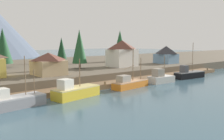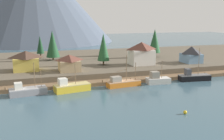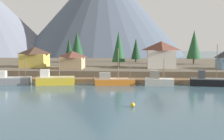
{
  "view_description": "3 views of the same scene",
  "coord_description": "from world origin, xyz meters",
  "px_view_note": "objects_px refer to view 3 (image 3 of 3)",
  "views": [
    {
      "loc": [
        -35.67,
        -39.4,
        9.82
      ],
      "look_at": [
        0.99,
        3.91,
        3.26
      ],
      "focal_mm": 40.59,
      "sensor_mm": 36.0,
      "label": 1
    },
    {
      "loc": [
        -22.35,
        -64.88,
        17.82
      ],
      "look_at": [
        -0.93,
        1.64,
        3.85
      ],
      "focal_mm": 42.15,
      "sensor_mm": 36.0,
      "label": 2
    },
    {
      "loc": [
        4.72,
        -69.3,
        10.14
      ],
      "look_at": [
        0.27,
        1.8,
        3.07
      ],
      "focal_mm": 47.62,
      "sensor_mm": 36.0,
      "label": 3
    }
  ],
  "objects_px": {
    "fishing_boat_orange": "(113,81)",
    "conifer_back_left": "(194,44)",
    "house_tan": "(73,60)",
    "channel_buoy": "(133,105)",
    "fishing_boat_black": "(210,81)",
    "conifer_mid_right": "(77,45)",
    "fishing_boat_grey": "(11,80)",
    "house_yellow": "(35,57)",
    "fishing_boat_yellow": "(54,80)",
    "house_white": "(161,54)",
    "conifer_near_right": "(136,49)",
    "fishing_boat_white": "(158,80)",
    "conifer_near_left": "(119,47)",
    "conifer_mid_left": "(69,47)"
  },
  "relations": [
    {
      "from": "house_tan",
      "to": "conifer_near_right",
      "type": "bearing_deg",
      "value": 55.89
    },
    {
      "from": "house_tan",
      "to": "conifer_back_left",
      "type": "xyz_separation_m",
      "value": [
        36.23,
        17.26,
        3.94
      ]
    },
    {
      "from": "house_tan",
      "to": "channel_buoy",
      "type": "distance_m",
      "value": 39.11
    },
    {
      "from": "house_tan",
      "to": "channel_buoy",
      "type": "height_order",
      "value": "house_tan"
    },
    {
      "from": "fishing_boat_yellow",
      "to": "conifer_near_left",
      "type": "xyz_separation_m",
      "value": [
        14.03,
        20.05,
        7.2
      ]
    },
    {
      "from": "conifer_back_left",
      "to": "house_tan",
      "type": "bearing_deg",
      "value": -154.53
    },
    {
      "from": "fishing_boat_white",
      "to": "fishing_boat_grey",
      "type": "bearing_deg",
      "value": -175.07
    },
    {
      "from": "house_tan",
      "to": "house_yellow",
      "type": "relative_size",
      "value": 0.91
    },
    {
      "from": "fishing_boat_grey",
      "to": "conifer_back_left",
      "type": "distance_m",
      "value": 57.52
    },
    {
      "from": "fishing_boat_orange",
      "to": "house_tan",
      "type": "distance_m",
      "value": 17.89
    },
    {
      "from": "fishing_boat_orange",
      "to": "house_white",
      "type": "xyz_separation_m",
      "value": [
        12.38,
        15.84,
        5.31
      ]
    },
    {
      "from": "fishing_boat_grey",
      "to": "fishing_boat_yellow",
      "type": "relative_size",
      "value": 0.97
    },
    {
      "from": "fishing_boat_orange",
      "to": "conifer_near_right",
      "type": "height_order",
      "value": "conifer_near_right"
    },
    {
      "from": "conifer_near_left",
      "to": "fishing_boat_orange",
      "type": "bearing_deg",
      "value": -91.2
    },
    {
      "from": "house_tan",
      "to": "conifer_near_left",
      "type": "height_order",
      "value": "conifer_near_left"
    },
    {
      "from": "conifer_mid_right",
      "to": "fishing_boat_black",
      "type": "bearing_deg",
      "value": -43.43
    },
    {
      "from": "conifer_back_left",
      "to": "conifer_mid_left",
      "type": "bearing_deg",
      "value": 166.44
    },
    {
      "from": "conifer_near_right",
      "to": "channel_buoy",
      "type": "bearing_deg",
      "value": -91.41
    },
    {
      "from": "fishing_boat_orange",
      "to": "fishing_boat_white",
      "type": "distance_m",
      "value": 10.24
    },
    {
      "from": "fishing_boat_orange",
      "to": "fishing_boat_black",
      "type": "bearing_deg",
      "value": -6.51
    },
    {
      "from": "fishing_boat_white",
      "to": "house_white",
      "type": "distance_m",
      "value": 16.71
    },
    {
      "from": "fishing_boat_black",
      "to": "house_tan",
      "type": "height_order",
      "value": "fishing_boat_black"
    },
    {
      "from": "fishing_boat_orange",
      "to": "house_tan",
      "type": "relative_size",
      "value": 1.38
    },
    {
      "from": "conifer_mid_left",
      "to": "conifer_back_left",
      "type": "bearing_deg",
      "value": -13.56
    },
    {
      "from": "house_tan",
      "to": "conifer_back_left",
      "type": "height_order",
      "value": "conifer_back_left"
    },
    {
      "from": "conifer_near_left",
      "to": "channel_buoy",
      "type": "distance_m",
      "value": 43.0
    },
    {
      "from": "fishing_boat_black",
      "to": "conifer_mid_right",
      "type": "relative_size",
      "value": 0.87
    },
    {
      "from": "fishing_boat_grey",
      "to": "house_white",
      "type": "xyz_separation_m",
      "value": [
        36.28,
        16.2,
        5.33
      ]
    },
    {
      "from": "fishing_boat_orange",
      "to": "house_yellow",
      "type": "relative_size",
      "value": 1.26
    },
    {
      "from": "conifer_mid_right",
      "to": "house_white",
      "type": "bearing_deg",
      "value": -34.63
    },
    {
      "from": "conifer_near_right",
      "to": "fishing_boat_white",
      "type": "bearing_deg",
      "value": -83.48
    },
    {
      "from": "fishing_boat_black",
      "to": "conifer_near_left",
      "type": "distance_m",
      "value": 29.92
    },
    {
      "from": "conifer_mid_right",
      "to": "channel_buoy",
      "type": "relative_size",
      "value": 15.43
    },
    {
      "from": "channel_buoy",
      "to": "conifer_mid_right",
      "type": "bearing_deg",
      "value": 108.27
    },
    {
      "from": "fishing_boat_orange",
      "to": "conifer_back_left",
      "type": "relative_size",
      "value": 0.85
    },
    {
      "from": "house_yellow",
      "to": "conifer_back_left",
      "type": "relative_size",
      "value": 0.67
    },
    {
      "from": "fishing_boat_orange",
      "to": "conifer_mid_left",
      "type": "relative_size",
      "value": 1.08
    },
    {
      "from": "house_tan",
      "to": "conifer_near_right",
      "type": "relative_size",
      "value": 0.79
    },
    {
      "from": "fishing_boat_grey",
      "to": "house_yellow",
      "type": "bearing_deg",
      "value": 82.45
    },
    {
      "from": "fishing_boat_yellow",
      "to": "channel_buoy",
      "type": "relative_size",
      "value": 12.92
    },
    {
      "from": "channel_buoy",
      "to": "conifer_near_left",
      "type": "bearing_deg",
      "value": 95.26
    },
    {
      "from": "fishing_boat_grey",
      "to": "house_tan",
      "type": "relative_size",
      "value": 1.29
    },
    {
      "from": "fishing_boat_yellow",
      "to": "house_white",
      "type": "xyz_separation_m",
      "value": [
        25.99,
        16.37,
        5.18
      ]
    },
    {
      "from": "conifer_mid_left",
      "to": "conifer_mid_right",
      "type": "distance_m",
      "value": 7.26
    },
    {
      "from": "conifer_near_right",
      "to": "channel_buoy",
      "type": "relative_size",
      "value": 12.14
    },
    {
      "from": "fishing_boat_yellow",
      "to": "fishing_boat_white",
      "type": "relative_size",
      "value": 1.36
    },
    {
      "from": "fishing_boat_grey",
      "to": "house_yellow",
      "type": "relative_size",
      "value": 1.18
    },
    {
      "from": "fishing_boat_black",
      "to": "conifer_mid_right",
      "type": "bearing_deg",
      "value": 142.91
    },
    {
      "from": "fishing_boat_yellow",
      "to": "house_white",
      "type": "bearing_deg",
      "value": 22.39
    },
    {
      "from": "fishing_boat_white",
      "to": "conifer_near_right",
      "type": "bearing_deg",
      "value": 100.7
    }
  ]
}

